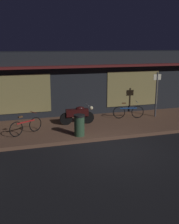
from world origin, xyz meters
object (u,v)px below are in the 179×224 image
Objects in this scene: bicycle_extra at (26,126)px; trash_bin at (79,125)px; motorcycle at (78,114)px; bicycle_parked at (128,112)px; sign_post at (156,92)px.

trash_bin is (2.17, -0.92, 0.11)m from bicycle_extra.
bicycle_parked is at bearing 5.62° from motorcycle.
trash_bin reaches higher than bicycle_extra.
motorcycle is at bearing 77.42° from trash_bin.
trash_bin is at bearing -147.72° from bicycle_parked.
motorcycle is 1.83× the size of trash_bin.
motorcycle reaches higher than trash_bin.
sign_post is at bearing 8.59° from bicycle_extra.
sign_post reaches higher than trash_bin.
motorcycle is at bearing -177.32° from sign_post.
bicycle_parked is 1.12× the size of bicycle_extra.
sign_post is 5.28m from trash_bin.
bicycle_extra is (-5.41, -1.13, 0.00)m from bicycle_parked.
sign_post is (1.58, -0.07, 1.00)m from bicycle_parked.
sign_post is at bearing 2.68° from motorcycle.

